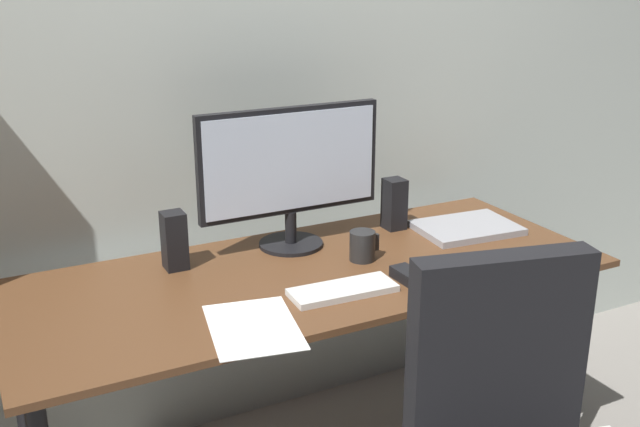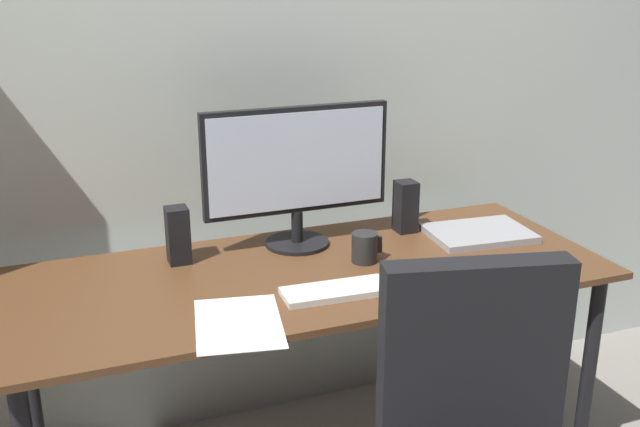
{
  "view_description": "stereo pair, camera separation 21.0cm",
  "coord_description": "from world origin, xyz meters",
  "px_view_note": "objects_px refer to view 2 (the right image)",
  "views": [
    {
      "loc": [
        -0.88,
        -1.77,
        1.59
      ],
      "look_at": [
        0.03,
        0.01,
        0.91
      ],
      "focal_mm": 41.7,
      "sensor_mm": 36.0,
      "label": 1
    },
    {
      "loc": [
        -0.68,
        -1.85,
        1.59
      ],
      "look_at": [
        0.03,
        0.01,
        0.91
      ],
      "focal_mm": 41.7,
      "sensor_mm": 36.0,
      "label": 2
    }
  ],
  "objects_px": {
    "desk": "(311,296)",
    "laptop": "(479,233)",
    "keyboard": "(336,291)",
    "coffee_mug": "(365,247)",
    "monitor": "(297,167)",
    "speaker_right": "(406,207)",
    "mouse": "(404,278)",
    "speaker_left": "(178,235)"
  },
  "relations": [
    {
      "from": "mouse",
      "to": "laptop",
      "type": "height_order",
      "value": "mouse"
    },
    {
      "from": "mouse",
      "to": "speaker_right",
      "type": "height_order",
      "value": "speaker_right"
    },
    {
      "from": "desk",
      "to": "laptop",
      "type": "bearing_deg",
      "value": 6.17
    },
    {
      "from": "desk",
      "to": "monitor",
      "type": "height_order",
      "value": "monitor"
    },
    {
      "from": "desk",
      "to": "speaker_right",
      "type": "distance_m",
      "value": 0.48
    },
    {
      "from": "speaker_left",
      "to": "laptop",
      "type": "bearing_deg",
      "value": -7.98
    },
    {
      "from": "desk",
      "to": "speaker_left",
      "type": "relative_size",
      "value": 10.09
    },
    {
      "from": "monitor",
      "to": "speaker_right",
      "type": "xyz_separation_m",
      "value": [
        0.37,
        -0.01,
        -0.17
      ]
    },
    {
      "from": "coffee_mug",
      "to": "speaker_left",
      "type": "distance_m",
      "value": 0.55
    },
    {
      "from": "monitor",
      "to": "speaker_right",
      "type": "relative_size",
      "value": 3.44
    },
    {
      "from": "monitor",
      "to": "mouse",
      "type": "bearing_deg",
      "value": -65.56
    },
    {
      "from": "coffee_mug",
      "to": "monitor",
      "type": "bearing_deg",
      "value": 124.98
    },
    {
      "from": "laptop",
      "to": "monitor",
      "type": "bearing_deg",
      "value": 170.72
    },
    {
      "from": "laptop",
      "to": "speaker_left",
      "type": "distance_m",
      "value": 0.96
    },
    {
      "from": "coffee_mug",
      "to": "speaker_left",
      "type": "relative_size",
      "value": 0.55
    },
    {
      "from": "keyboard",
      "to": "speaker_left",
      "type": "bearing_deg",
      "value": 135.74
    },
    {
      "from": "monitor",
      "to": "speaker_right",
      "type": "distance_m",
      "value": 0.41
    },
    {
      "from": "desk",
      "to": "coffee_mug",
      "type": "bearing_deg",
      "value": 1.68
    },
    {
      "from": "mouse",
      "to": "laptop",
      "type": "xyz_separation_m",
      "value": [
        0.4,
        0.25,
        -0.01
      ]
    },
    {
      "from": "keyboard",
      "to": "coffee_mug",
      "type": "distance_m",
      "value": 0.25
    },
    {
      "from": "speaker_left",
      "to": "coffee_mug",
      "type": "bearing_deg",
      "value": -20.59
    },
    {
      "from": "coffee_mug",
      "to": "speaker_left",
      "type": "bearing_deg",
      "value": 159.41
    },
    {
      "from": "mouse",
      "to": "coffee_mug",
      "type": "height_order",
      "value": "coffee_mug"
    },
    {
      "from": "speaker_right",
      "to": "keyboard",
      "type": "bearing_deg",
      "value": -136.86
    },
    {
      "from": "monitor",
      "to": "laptop",
      "type": "relative_size",
      "value": 1.83
    },
    {
      "from": "monitor",
      "to": "coffee_mug",
      "type": "height_order",
      "value": "monitor"
    },
    {
      "from": "monitor",
      "to": "laptop",
      "type": "height_order",
      "value": "monitor"
    },
    {
      "from": "keyboard",
      "to": "mouse",
      "type": "distance_m",
      "value": 0.2
    },
    {
      "from": "monitor",
      "to": "speaker_left",
      "type": "xyz_separation_m",
      "value": [
        -0.37,
        -0.01,
        -0.17
      ]
    },
    {
      "from": "speaker_left",
      "to": "keyboard",
      "type": "bearing_deg",
      "value": -47.02
    },
    {
      "from": "monitor",
      "to": "speaker_right",
      "type": "bearing_deg",
      "value": -1.21
    },
    {
      "from": "keyboard",
      "to": "coffee_mug",
      "type": "height_order",
      "value": "coffee_mug"
    },
    {
      "from": "monitor",
      "to": "keyboard",
      "type": "xyz_separation_m",
      "value": [
        -0.03,
        -0.38,
        -0.24
      ]
    },
    {
      "from": "monitor",
      "to": "coffee_mug",
      "type": "xyz_separation_m",
      "value": [
        0.14,
        -0.2,
        -0.21
      ]
    },
    {
      "from": "desk",
      "to": "laptop",
      "type": "xyz_separation_m",
      "value": [
        0.6,
        0.07,
        0.09
      ]
    },
    {
      "from": "desk",
      "to": "keyboard",
      "type": "bearing_deg",
      "value": -87.96
    },
    {
      "from": "mouse",
      "to": "coffee_mug",
      "type": "xyz_separation_m",
      "value": [
        -0.04,
        0.19,
        0.03
      ]
    },
    {
      "from": "coffee_mug",
      "to": "speaker_left",
      "type": "height_order",
      "value": "speaker_left"
    },
    {
      "from": "desk",
      "to": "keyboard",
      "type": "height_order",
      "value": "keyboard"
    },
    {
      "from": "monitor",
      "to": "mouse",
      "type": "height_order",
      "value": "monitor"
    },
    {
      "from": "monitor",
      "to": "speaker_left",
      "type": "distance_m",
      "value": 0.41
    },
    {
      "from": "mouse",
      "to": "desk",
      "type": "bearing_deg",
      "value": 137.27
    }
  ]
}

